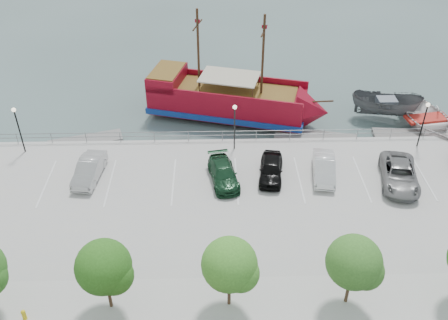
{
  "coord_description": "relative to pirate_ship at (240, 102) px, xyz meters",
  "views": [
    {
      "loc": [
        -1.78,
        -29.23,
        24.32
      ],
      "look_at": [
        -1.0,
        2.0,
        2.0
      ],
      "focal_mm": 40.0,
      "sensor_mm": 36.0,
      "label": 1
    }
  ],
  "objects": [
    {
      "name": "ground",
      "position": [
        -0.85,
        -13.26,
        -1.86
      ],
      "size": [
        160.0,
        160.0,
        0.0
      ],
      "primitive_type": "plane",
      "color": "#3D4E4C"
    },
    {
      "name": "sidewalk",
      "position": [
        -0.85,
        -23.26,
        -0.85
      ],
      "size": [
        100.0,
        4.0,
        0.05
      ],
      "primitive_type": "cube",
      "color": "#B2B1B0",
      "rests_on": "land_slab"
    },
    {
      "name": "seawall_railing",
      "position": [
        -0.85,
        -5.46,
        -0.34
      ],
      "size": [
        50.0,
        0.06,
        1.0
      ],
      "color": "slate",
      "rests_on": "land_slab"
    },
    {
      "name": "pirate_ship",
      "position": [
        0.0,
        0.0,
        0.0
      ],
      "size": [
        17.98,
        9.12,
        11.13
      ],
      "rotation": [
        0.0,
        0.0,
        -0.27
      ],
      "color": "maroon",
      "rests_on": "ground"
    },
    {
      "name": "patrol_boat",
      "position": [
        14.14,
        -0.44,
        -0.58
      ],
      "size": [
        7.06,
        4.18,
        2.57
      ],
      "primitive_type": "imported",
      "rotation": [
        0.0,
        0.0,
        1.3
      ],
      "color": "#4F5154",
      "rests_on": "ground"
    },
    {
      "name": "speedboat",
      "position": [
        17.62,
        -2.29,
        -1.05
      ],
      "size": [
        6.73,
        8.61,
        1.63
      ],
      "primitive_type": "imported",
      "rotation": [
        0.0,
        0.0,
        0.15
      ],
      "color": "silver",
      "rests_on": "ground"
    },
    {
      "name": "dock_west",
      "position": [
        -14.36,
        -4.06,
        -1.68
      ],
      "size": [
        6.86,
        3.72,
        0.38
      ],
      "primitive_type": "cube",
      "rotation": [
        0.0,
        0.0,
        0.29
      ],
      "color": "gray",
      "rests_on": "ground"
    },
    {
      "name": "dock_mid",
      "position": [
        6.77,
        -4.06,
        -1.65
      ],
      "size": [
        7.75,
        3.8,
        0.43
      ],
      "primitive_type": "cube",
      "rotation": [
        0.0,
        0.0,
        -0.23
      ],
      "color": "slate",
      "rests_on": "ground"
    },
    {
      "name": "dock_east",
      "position": [
        15.95,
        -4.06,
        -1.65
      ],
      "size": [
        7.51,
        2.75,
        0.42
      ],
      "primitive_type": "cube",
      "rotation": [
        0.0,
        0.0,
        -0.09
      ],
      "color": "slate",
      "rests_on": "ground"
    },
    {
      "name": "fire_hydrant",
      "position": [
        -13.7,
        -24.06,
        -0.44
      ],
      "size": [
        0.27,
        0.27,
        0.77
      ],
      "rotation": [
        0.0,
        0.0,
        0.17
      ],
      "color": "yellow",
      "rests_on": "sidewalk"
    },
    {
      "name": "lamp_post_left",
      "position": [
        -18.85,
        -6.76,
        2.08
      ],
      "size": [
        0.36,
        0.36,
        4.28
      ],
      "color": "black",
      "rests_on": "land_slab"
    },
    {
      "name": "lamp_post_mid",
      "position": [
        -0.85,
        -6.76,
        2.08
      ],
      "size": [
        0.36,
        0.36,
        4.28
      ],
      "color": "black",
      "rests_on": "land_slab"
    },
    {
      "name": "lamp_post_right",
      "position": [
        15.15,
        -6.76,
        2.08
      ],
      "size": [
        0.36,
        0.36,
        4.28
      ],
      "color": "black",
      "rests_on": "land_slab"
    },
    {
      "name": "tree_c",
      "position": [
        -8.71,
        -23.33,
        2.43
      ],
      "size": [
        3.3,
        3.2,
        5.0
      ],
      "color": "#473321",
      "rests_on": "sidewalk"
    },
    {
      "name": "tree_d",
      "position": [
        -1.71,
        -23.33,
        2.43
      ],
      "size": [
        3.3,
        3.2,
        5.0
      ],
      "color": "#473321",
      "rests_on": "sidewalk"
    },
    {
      "name": "tree_e",
      "position": [
        5.29,
        -23.33,
        2.43
      ],
      "size": [
        3.3,
        3.2,
        5.0
      ],
      "color": "#473321",
      "rests_on": "sidewalk"
    },
    {
      "name": "parked_car_b",
      "position": [
        -12.52,
        -10.6,
        -0.09
      ],
      "size": [
        2.2,
        4.89,
        1.56
      ],
      "primitive_type": "imported",
      "rotation": [
        0.0,
        0.0,
        -0.12
      ],
      "color": "#ADADAD",
      "rests_on": "land_slab"
    },
    {
      "name": "parked_car_d",
      "position": [
        -1.91,
        -11.28,
        -0.16
      ],
      "size": [
        2.79,
        5.11,
        1.4
      ],
      "primitive_type": "imported",
      "rotation": [
        0.0,
        0.0,
        0.18
      ],
      "color": "#12341E",
      "rests_on": "land_slab"
    },
    {
      "name": "parked_car_e",
      "position": [
        1.9,
        -10.83,
        -0.1
      ],
      "size": [
        2.44,
        4.71,
        1.53
      ],
      "primitive_type": "imported",
      "rotation": [
        0.0,
        0.0,
        -0.15
      ],
      "color": "black",
      "rests_on": "land_slab"
    },
    {
      "name": "parked_car_f",
      "position": [
        6.12,
        -10.82,
        -0.1
      ],
      "size": [
        2.25,
        4.83,
        1.53
      ],
      "primitive_type": "imported",
      "rotation": [
        0.0,
        0.0,
        -0.14
      ],
      "color": "silver",
      "rests_on": "land_slab"
    },
    {
      "name": "parked_car_g",
      "position": [
        11.83,
        -11.88,
        -0.06
      ],
      "size": [
        3.73,
        6.19,
        1.61
      ],
      "primitive_type": "imported",
      "rotation": [
        0.0,
        0.0,
        -0.19
      ],
      "color": "gray",
      "rests_on": "land_slab"
    }
  ]
}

